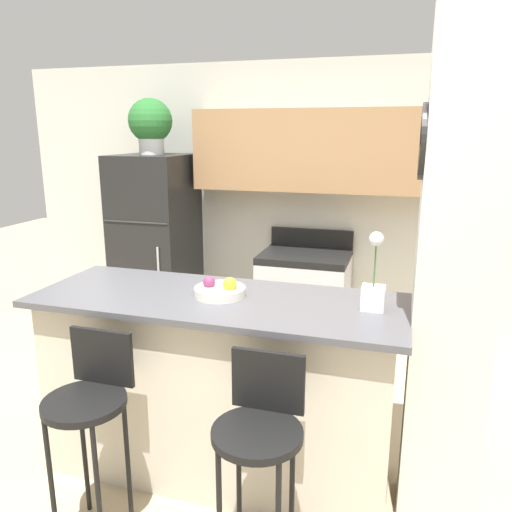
% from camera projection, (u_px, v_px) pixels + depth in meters
% --- Properties ---
extents(ground_plane, '(14.00, 14.00, 0.00)m').
position_uv_depth(ground_plane, '(220.00, 468.00, 2.96)').
color(ground_plane, tan).
extents(wall_back, '(5.60, 0.38, 2.55)m').
position_uv_depth(wall_back, '(314.00, 184.00, 4.46)').
color(wall_back, silver).
rests_on(wall_back, ground_plane).
extents(pillar_right, '(0.38, 0.34, 2.55)m').
position_uv_depth(pillar_right, '(455.00, 277.00, 2.32)').
color(pillar_right, silver).
rests_on(pillar_right, ground_plane).
extents(counter_bar, '(2.03, 0.75, 1.07)m').
position_uv_depth(counter_bar, '(219.00, 386.00, 2.83)').
color(counter_bar, beige).
rests_on(counter_bar, ground_plane).
extents(refrigerator, '(0.64, 0.73, 1.74)m').
position_uv_depth(refrigerator, '(157.00, 248.00, 4.70)').
color(refrigerator, black).
rests_on(refrigerator, ground_plane).
extents(stove_range, '(0.76, 0.63, 1.07)m').
position_uv_depth(stove_range, '(304.00, 302.00, 4.45)').
color(stove_range, silver).
rests_on(stove_range, ground_plane).
extents(bar_stool_left, '(0.39, 0.39, 1.02)m').
position_uv_depth(bar_stool_left, '(90.00, 404.00, 2.36)').
color(bar_stool_left, black).
rests_on(bar_stool_left, ground_plane).
extents(bar_stool_right, '(0.39, 0.39, 1.02)m').
position_uv_depth(bar_stool_right, '(260.00, 434.00, 2.12)').
color(bar_stool_right, black).
rests_on(bar_stool_right, ground_plane).
extents(potted_plant_on_fridge, '(0.39, 0.39, 0.49)m').
position_uv_depth(potted_plant_on_fridge, '(150.00, 123.00, 4.42)').
color(potted_plant_on_fridge, silver).
rests_on(potted_plant_on_fridge, refrigerator).
extents(orchid_vase, '(0.12, 0.12, 0.40)m').
position_uv_depth(orchid_vase, '(374.00, 287.00, 2.49)').
color(orchid_vase, white).
rests_on(orchid_vase, counter_bar).
extents(fruit_bowl, '(0.28, 0.28, 0.11)m').
position_uv_depth(fruit_bowl, '(220.00, 290.00, 2.71)').
color(fruit_bowl, silver).
rests_on(fruit_bowl, counter_bar).
extents(trash_bin, '(0.28, 0.28, 0.38)m').
position_uv_depth(trash_bin, '(201.00, 332.00, 4.47)').
color(trash_bin, '#59595B').
rests_on(trash_bin, ground_plane).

